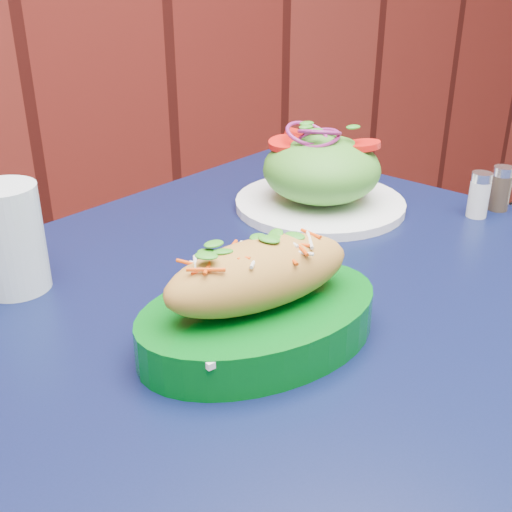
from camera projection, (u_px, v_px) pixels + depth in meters
cafe_table at (320, 372)px, 0.70m from camera, size 0.98×0.98×0.75m
banh_mi_basket at (259, 303)px, 0.58m from camera, size 0.24×0.16×0.11m
salad_plate at (321, 176)px, 0.88m from camera, size 0.24×0.24×0.12m
water_glass at (10, 239)px, 0.66m from camera, size 0.07×0.07×0.12m
salt_shaker at (479, 195)px, 0.86m from camera, size 0.03×0.03×0.06m
pepper_shaker at (501, 188)px, 0.88m from camera, size 0.03×0.03×0.06m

